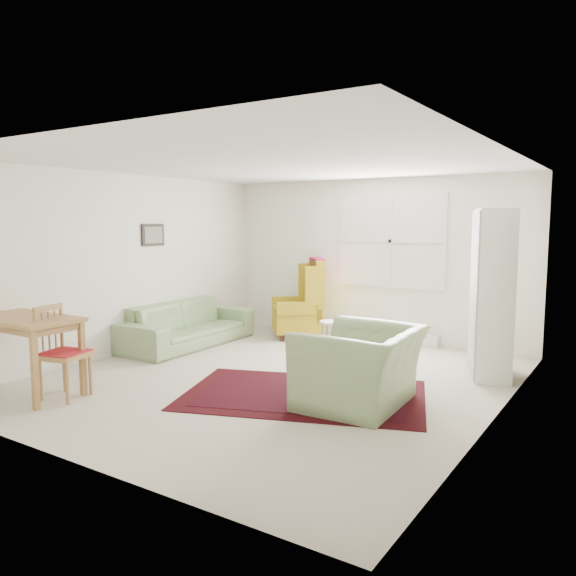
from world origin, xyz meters
The scene contains 10 objects.
room centered at (0.02, 0.21, 1.26)m, with size 5.04×5.54×2.51m.
rug centered at (0.62, -0.35, 0.01)m, with size 2.53×1.63×0.03m, color black, non-canonical shape.
sofa centered at (-2.10, 0.80, 0.45)m, with size 2.21×0.87×0.89m, color #7E9C68.
armchair centered at (1.27, -0.32, 0.47)m, with size 1.22×1.06×0.95m, color #7E9C68.
wingback_chair centered at (-1.05, 2.17, 0.64)m, with size 0.74×0.78×1.28m, color #B1951B, non-canonical shape.
coffee_table centered at (0.82, 0.34, 0.21)m, with size 0.53×0.53×0.43m, color #441F15, non-canonical shape.
stool centered at (-0.22, 1.77, 0.20)m, with size 0.30×0.30×0.41m, color white, non-canonical shape.
cabinet centered at (2.10, 1.50, 1.00)m, with size 0.42×0.80×1.99m, color white, non-canonical shape.
desk centered at (-1.96, -1.91, 0.42)m, with size 1.33×0.66×0.84m, color #A87B44, non-canonical shape.
desk_chair centered at (-1.44, -1.78, 0.49)m, with size 0.43×0.43×0.98m, color #A87B44, non-canonical shape.
Camera 1 is at (3.64, -5.32, 1.85)m, focal length 35.00 mm.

